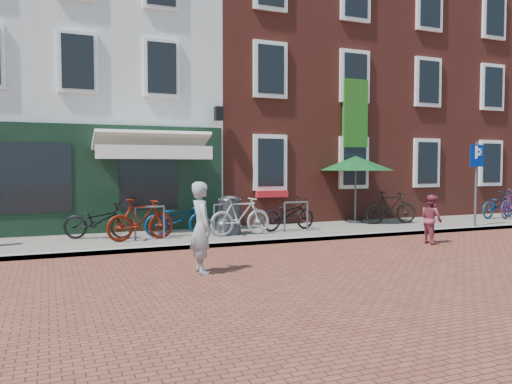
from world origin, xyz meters
name	(u,v)px	position (x,y,z in m)	size (l,w,h in m)	color
ground	(300,242)	(0.00, 0.00, 0.00)	(80.00, 80.00, 0.00)	brown
sidewalk	(307,231)	(1.00, 1.50, 0.05)	(24.00, 3.00, 0.10)	slate
building_stucco	(71,88)	(-5.00, 7.00, 4.50)	(8.00, 8.00, 9.00)	silver
building_brick_mid	(263,86)	(2.00, 7.00, 5.00)	(6.00, 8.00, 10.00)	maroon
building_brick_right	(390,94)	(8.00, 7.00, 5.00)	(6.00, 8.00, 10.00)	maroon
filler_right	(501,112)	(14.50, 7.00, 4.50)	(7.00, 8.00, 9.00)	maroon
litter_bin	(230,213)	(-1.38, 1.35, 0.66)	(0.59, 0.59, 1.09)	#333436
parking_sign	(476,170)	(6.00, 0.24, 1.79)	(0.50, 0.08, 2.51)	#4C4C4F
parasol	(356,161)	(3.21, 2.40, 2.07)	(2.36, 2.36, 2.21)	#4C4C4F
woman	(201,228)	(-3.29, -2.55, 0.81)	(0.59, 0.39, 1.63)	gray
boy	(431,219)	(2.87, -1.41, 0.60)	(0.58, 0.45, 1.20)	brown
bicycle_0	(99,220)	(-4.64, 1.82, 0.56)	(0.61, 1.74, 0.91)	black
bicycle_1	(141,219)	(-3.72, 1.16, 0.61)	(0.48, 1.68, 1.01)	#570F04
bicycle_2	(178,218)	(-2.70, 1.58, 0.56)	(0.61, 1.74, 0.91)	#062654
bicycle_3	(240,216)	(-1.19, 1.06, 0.61)	(0.48, 1.68, 1.01)	gray
bicycle_4	(288,214)	(0.41, 1.51, 0.56)	(0.61, 1.74, 0.91)	black
bicycle_5	(391,208)	(4.04, 1.70, 0.61)	(0.48, 1.68, 1.01)	black
bicycle_6	(498,205)	(8.57, 1.72, 0.56)	(0.61, 1.74, 0.91)	#0B2E4F
bicycle_7	(512,204)	(8.94, 1.47, 0.61)	(0.48, 1.68, 1.01)	#451E4D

